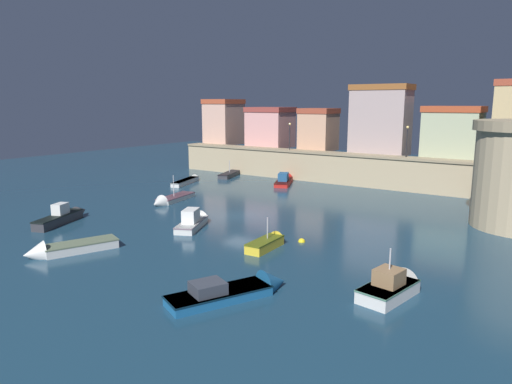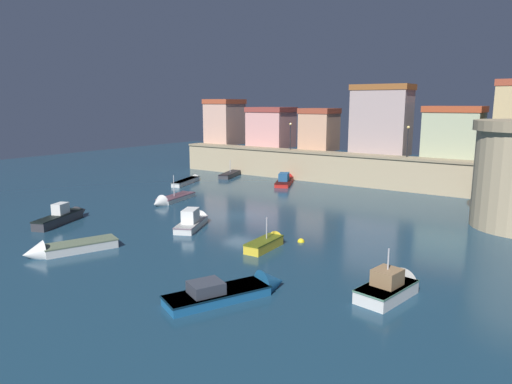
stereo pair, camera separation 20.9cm
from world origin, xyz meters
TOP-DOWN VIEW (x-y plane):
  - ground_plane at (0.00, 0.00)m, footprint 121.01×121.01m
  - quay_wall at (0.00, 21.38)m, footprint 49.31×2.73m
  - old_town_backdrop at (0.21, 24.76)m, footprint 46.08×5.23m
  - quay_lamp_0 at (-7.39, 21.38)m, footprint 0.32×0.32m
  - quay_lamp_1 at (8.27, 21.38)m, footprint 0.32×0.32m
  - moored_boat_0 at (10.65, -14.27)m, footprint 4.45×6.96m
  - moored_boat_1 at (7.33, -6.18)m, footprint 1.41×4.44m
  - moored_boat_2 at (17.37, -9.35)m, footprint 2.51×4.91m
  - moored_boat_3 at (-0.99, -4.78)m, footprint 3.77×5.92m
  - moored_boat_4 at (-15.11, 18.74)m, footprint 3.43×7.09m
  - moored_boat_5 at (-3.28, -15.33)m, footprint 3.71×6.26m
  - moored_boat_6 at (-5.73, 17.50)m, footprint 4.38×7.23m
  - moored_boat_7 at (-9.32, 0.55)m, footprint 2.63×6.51m
  - moored_boat_8 at (-10.97, -10.30)m, footprint 3.52×6.60m
  - moored_boat_9 at (-15.98, 10.69)m, footprint 3.23×7.23m
  - mooring_buoy_0 at (8.62, -3.78)m, footprint 0.52×0.52m

SIDE VIEW (x-z plane):
  - ground_plane at x=0.00m, z-range 0.00..0.00m
  - mooring_buoy_0 at x=8.62m, z-range -0.26..0.26m
  - moored_boat_7 at x=-9.32m, z-range -1.33..1.87m
  - moored_boat_9 at x=-15.98m, z-range -0.23..0.82m
  - moored_boat_4 at x=-15.11m, z-range -1.00..1.64m
  - moored_boat_5 at x=-3.28m, z-range -0.46..1.13m
  - moored_boat_0 at x=10.65m, z-range -0.51..1.21m
  - moored_boat_1 at x=7.33m, z-range -0.85..1.59m
  - moored_boat_6 at x=-5.73m, z-range -0.57..1.43m
  - moored_boat_3 at x=-0.99m, z-range -0.55..1.49m
  - moored_boat_2 at x=17.37m, z-range -1.08..2.09m
  - moored_boat_8 at x=-10.97m, z-range -0.41..1.47m
  - quay_wall at x=0.00m, z-range 0.01..3.87m
  - quay_lamp_0 at x=-7.39m, z-range 4.44..8.01m
  - quay_lamp_1 at x=8.27m, z-range 4.44..8.03m
  - old_town_backdrop at x=0.21m, z-range 2.81..11.68m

